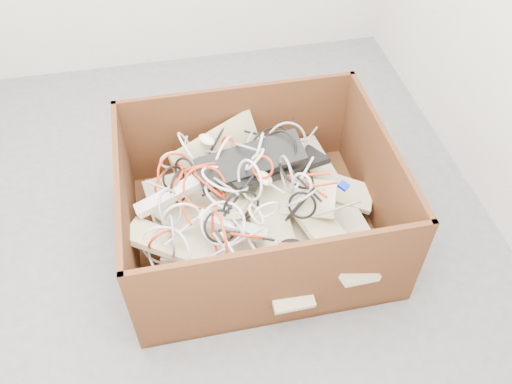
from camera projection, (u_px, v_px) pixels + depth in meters
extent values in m
plane|color=#525355|center=(199.00, 222.00, 2.78)|extent=(3.00, 3.00, 0.00)
cube|color=#371A0D|center=(257.00, 233.00, 2.71)|extent=(1.23, 1.02, 0.03)
cube|color=#371A0D|center=(238.00, 130.00, 2.84)|extent=(1.23, 0.03, 0.56)
cube|color=#371A0D|center=(281.00, 287.00, 2.18)|extent=(1.23, 0.02, 0.56)
cube|color=#371A0D|center=(378.00, 180.00, 2.59)|extent=(0.02, 0.97, 0.56)
cube|color=#371A0D|center=(128.00, 218.00, 2.43)|extent=(0.03, 0.97, 0.56)
cube|color=#C0B38F|center=(256.00, 221.00, 2.67)|extent=(1.08, 0.93, 0.20)
cube|color=#C0B38F|center=(238.00, 225.00, 2.55)|extent=(0.77, 0.69, 0.21)
cube|color=#C7BA8C|center=(203.00, 195.00, 2.67)|extent=(0.50, 0.45, 0.09)
cube|color=#C7BA8C|center=(324.00, 185.00, 2.70)|extent=(0.53, 0.37, 0.13)
cube|color=#C7BA8C|center=(280.00, 257.00, 2.36)|extent=(0.20, 0.51, 0.12)
cube|color=#C7BA8C|center=(182.00, 248.00, 2.35)|extent=(0.51, 0.38, 0.20)
cube|color=#C7BA8C|center=(333.00, 242.00, 2.36)|extent=(0.29, 0.52, 0.13)
cube|color=#C7BA8C|center=(216.00, 148.00, 2.68)|extent=(0.49, 0.33, 0.19)
cube|color=#C7BA8C|center=(240.00, 193.00, 2.52)|extent=(0.39, 0.48, 0.26)
cube|color=#C7BA8C|center=(282.00, 196.00, 2.50)|extent=(0.52, 0.35, 0.16)
cube|color=black|center=(276.00, 167.00, 2.51)|extent=(0.53, 0.32, 0.13)
cube|color=black|center=(250.00, 160.00, 2.45)|extent=(0.52, 0.23, 0.12)
ellipsoid|color=beige|center=(200.00, 187.00, 2.50)|extent=(0.11, 0.10, 0.04)
ellipsoid|color=beige|center=(293.00, 148.00, 2.65)|extent=(0.08, 0.11, 0.04)
ellipsoid|color=beige|center=(249.00, 236.00, 2.32)|extent=(0.10, 0.07, 0.04)
ellipsoid|color=beige|center=(264.00, 178.00, 2.38)|extent=(0.09, 0.11, 0.04)
ellipsoid|color=beige|center=(207.00, 140.00, 2.59)|extent=(0.10, 0.11, 0.04)
ellipsoid|color=black|center=(290.00, 244.00, 2.33)|extent=(0.10, 0.07, 0.04)
cube|color=silver|center=(170.00, 195.00, 2.42)|extent=(0.34, 0.13, 0.14)
cube|color=silver|center=(232.00, 226.00, 2.32)|extent=(0.30, 0.18, 0.10)
cube|color=#0D25C7|center=(344.00, 186.00, 2.48)|extent=(0.06, 0.06, 0.03)
torus|color=black|center=(181.00, 186.00, 2.46)|extent=(0.16, 0.19, 0.23)
torus|color=gray|center=(249.00, 148.00, 2.48)|extent=(0.18, 0.16, 0.13)
torus|color=black|center=(184.00, 170.00, 2.47)|extent=(0.10, 0.15, 0.15)
torus|color=silver|center=(191.00, 151.00, 2.59)|extent=(0.15, 0.28, 0.25)
torus|color=black|center=(241.00, 207.00, 2.32)|extent=(0.23, 0.06, 0.23)
torus|color=silver|center=(172.00, 160.00, 2.58)|extent=(0.18, 0.04, 0.18)
torus|color=silver|center=(250.00, 180.00, 2.31)|extent=(0.10, 0.25, 0.26)
torus|color=red|center=(205.00, 187.00, 2.36)|extent=(0.28, 0.22, 0.19)
torus|color=silver|center=(267.00, 210.00, 2.28)|extent=(0.14, 0.06, 0.14)
torus|color=gray|center=(286.00, 175.00, 2.35)|extent=(0.04, 0.24, 0.24)
torus|color=red|center=(176.00, 174.00, 2.49)|extent=(0.24, 0.23, 0.18)
torus|color=gray|center=(301.00, 197.00, 2.30)|extent=(0.21, 0.14, 0.18)
torus|color=silver|center=(168.00, 253.00, 2.28)|extent=(0.20, 0.28, 0.26)
torus|color=black|center=(220.00, 227.00, 2.27)|extent=(0.18, 0.16, 0.12)
torus|color=silver|center=(181.00, 218.00, 2.34)|extent=(0.22, 0.03, 0.22)
torus|color=silver|center=(223.00, 223.00, 2.27)|extent=(0.25, 0.21, 0.16)
torus|color=black|center=(300.00, 204.00, 2.34)|extent=(0.18, 0.21, 0.25)
torus|color=red|center=(161.00, 240.00, 2.28)|extent=(0.14, 0.09, 0.15)
torus|color=black|center=(296.00, 172.00, 2.44)|extent=(0.23, 0.27, 0.16)
torus|color=red|center=(262.00, 167.00, 2.34)|extent=(0.13, 0.12, 0.11)
torus|color=red|center=(228.00, 150.00, 2.57)|extent=(0.08, 0.18, 0.19)
torus|color=silver|center=(229.00, 194.00, 2.39)|extent=(0.30, 0.32, 0.13)
torus|color=gray|center=(287.00, 143.00, 2.56)|extent=(0.29, 0.14, 0.26)
torus|color=black|center=(279.00, 150.00, 2.48)|extent=(0.18, 0.20, 0.22)
torus|color=red|center=(169.00, 179.00, 2.47)|extent=(0.20, 0.24, 0.16)
torus|color=red|center=(212.00, 187.00, 2.40)|extent=(0.19, 0.24, 0.25)
torus|color=gray|center=(170.00, 208.00, 2.35)|extent=(0.14, 0.18, 0.20)
torus|color=silver|center=(223.00, 158.00, 2.55)|extent=(0.19, 0.27, 0.32)
torus|color=red|center=(219.00, 239.00, 2.19)|extent=(0.05, 0.34, 0.34)
torus|color=black|center=(291.00, 155.00, 2.48)|extent=(0.12, 0.11, 0.11)
torus|color=black|center=(174.00, 178.00, 2.50)|extent=(0.15, 0.11, 0.14)
torus|color=silver|center=(256.00, 215.00, 2.26)|extent=(0.09, 0.13, 0.11)
torus|color=red|center=(247.00, 236.00, 2.26)|extent=(0.16, 0.13, 0.16)
torus|color=black|center=(302.00, 205.00, 2.34)|extent=(0.14, 0.12, 0.15)
torus|color=silver|center=(302.00, 184.00, 2.34)|extent=(0.10, 0.10, 0.11)
torus|color=black|center=(269.00, 146.00, 2.53)|extent=(0.29, 0.34, 0.19)
torus|color=silver|center=(225.00, 179.00, 2.35)|extent=(0.23, 0.26, 0.17)
torus|color=silver|center=(257.00, 154.00, 2.50)|extent=(0.12, 0.28, 0.29)
torus|color=silver|center=(164.00, 246.00, 2.32)|extent=(0.21, 0.12, 0.22)
torus|color=gray|center=(172.00, 236.00, 2.26)|extent=(0.04, 0.25, 0.25)
torus|color=silver|center=(255.00, 159.00, 2.38)|extent=(0.11, 0.16, 0.15)
torus|color=red|center=(202.00, 172.00, 2.52)|extent=(0.31, 0.15, 0.28)
cylinder|color=gray|center=(166.00, 189.00, 2.43)|extent=(0.18, 0.12, 0.04)
cylinder|color=gray|center=(183.00, 152.00, 2.62)|extent=(0.07, 0.16, 0.07)
cylinder|color=red|center=(297.00, 244.00, 2.24)|extent=(0.15, 0.07, 0.05)
cylinder|color=gray|center=(221.00, 245.00, 2.22)|extent=(0.06, 0.12, 0.04)
cylinder|color=silver|center=(304.00, 173.00, 2.43)|extent=(0.15, 0.20, 0.03)
cylinder|color=gray|center=(270.00, 140.00, 2.65)|extent=(0.21, 0.19, 0.02)
cylinder|color=red|center=(316.00, 190.00, 2.38)|extent=(0.07, 0.14, 0.05)
cylinder|color=black|center=(211.00, 174.00, 2.45)|extent=(0.10, 0.26, 0.02)
cylinder|color=red|center=(185.00, 211.00, 2.34)|extent=(0.05, 0.18, 0.03)
cylinder|color=gray|center=(311.00, 135.00, 2.78)|extent=(0.12, 0.15, 0.04)
cylinder|color=black|center=(306.00, 186.00, 2.35)|extent=(0.12, 0.17, 0.08)
cylinder|color=black|center=(279.00, 170.00, 2.43)|extent=(0.13, 0.08, 0.03)
cylinder|color=gray|center=(339.00, 208.00, 2.40)|extent=(0.24, 0.10, 0.07)
cylinder|color=gray|center=(249.00, 140.00, 2.58)|extent=(0.10, 0.22, 0.09)
cylinder|color=gray|center=(283.00, 145.00, 2.65)|extent=(0.27, 0.05, 0.07)
cylinder|color=red|center=(367.00, 239.00, 2.32)|extent=(0.13, 0.13, 0.07)
cylinder|color=black|center=(211.00, 190.00, 2.34)|extent=(0.15, 0.26, 0.02)
cylinder|color=black|center=(261.00, 154.00, 2.53)|extent=(0.11, 0.12, 0.06)
cylinder|color=black|center=(213.00, 147.00, 2.63)|extent=(0.18, 0.23, 0.10)
cylinder|color=black|center=(246.00, 235.00, 2.26)|extent=(0.23, 0.11, 0.02)
cylinder|color=black|center=(216.00, 186.00, 2.40)|extent=(0.15, 0.14, 0.06)
cylinder|color=gray|center=(245.00, 236.00, 2.23)|extent=(0.10, 0.23, 0.04)
cylinder|color=black|center=(239.00, 195.00, 2.32)|extent=(0.17, 0.16, 0.08)
cylinder|color=black|center=(290.00, 136.00, 2.70)|extent=(0.10, 0.19, 0.08)
cylinder|color=red|center=(300.00, 175.00, 2.44)|extent=(0.27, 0.07, 0.04)
cylinder|color=red|center=(321.00, 185.00, 2.40)|extent=(0.15, 0.04, 0.05)
cylinder|color=gray|center=(276.00, 188.00, 2.32)|extent=(0.07, 0.12, 0.04)
cylinder|color=black|center=(271.00, 137.00, 2.68)|extent=(0.27, 0.10, 0.07)
cylinder|color=silver|center=(232.00, 251.00, 2.18)|extent=(0.08, 0.17, 0.07)
cylinder|color=gray|center=(226.00, 186.00, 2.32)|extent=(0.09, 0.16, 0.06)
cylinder|color=gray|center=(237.00, 242.00, 2.20)|extent=(0.25, 0.10, 0.03)
cylinder|color=silver|center=(181.00, 231.00, 2.31)|extent=(0.17, 0.15, 0.03)
cylinder|color=gray|center=(208.00, 151.00, 2.62)|extent=(0.13, 0.11, 0.05)
cylinder|color=black|center=(294.00, 143.00, 2.67)|extent=(0.03, 0.12, 0.05)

